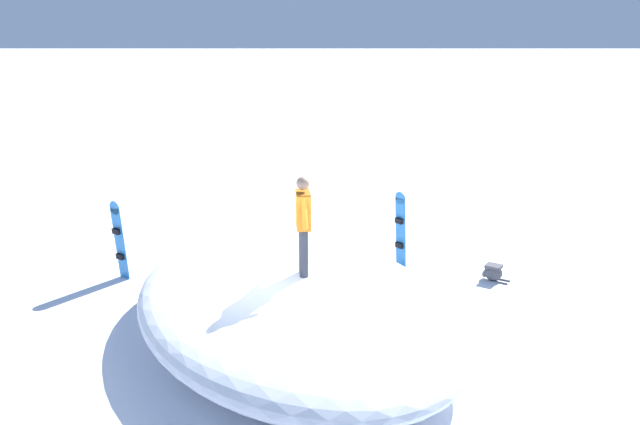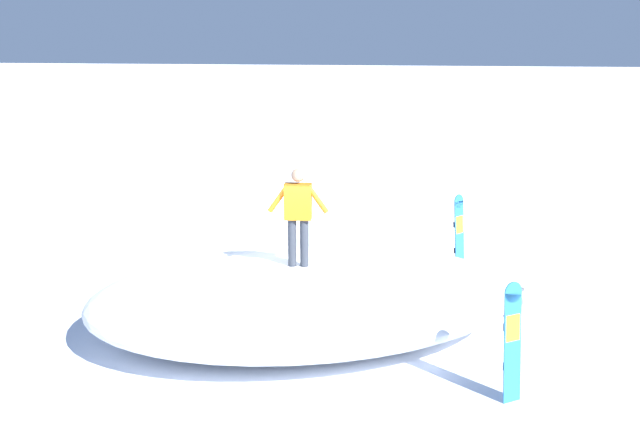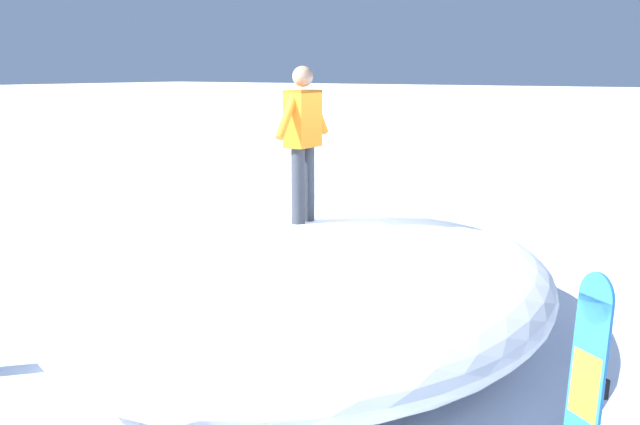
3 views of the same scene
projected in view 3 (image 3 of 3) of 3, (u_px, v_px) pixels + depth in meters
ground at (367, 324)px, 9.05m from camera, size 240.00×240.00×0.00m
snow_mound at (312, 278)px, 8.73m from camera, size 7.53×8.67×1.15m
snowboarder_standing at (303, 134)px, 8.63m from camera, size 0.26×1.00×1.63m
snowboard_primary_upright at (584, 415)px, 4.58m from camera, size 0.31×0.28×1.67m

